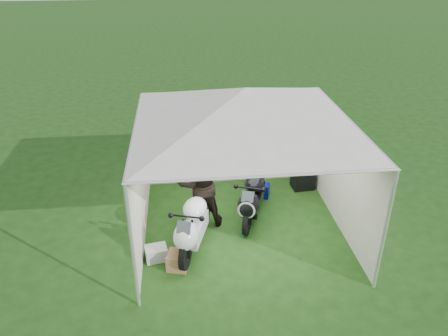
{
  "coord_description": "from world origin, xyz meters",
  "views": [
    {
      "loc": [
        -1.17,
        -7.42,
        5.32
      ],
      "look_at": [
        -0.35,
        0.35,
        1.23
      ],
      "focal_mm": 35.0,
      "sensor_mm": 36.0,
      "label": 1
    }
  ],
  "objects_px": {
    "motorcycle_white": "(193,223)",
    "crate_1": "(178,261)",
    "canopy_tent": "(245,110)",
    "motorcycle_black": "(253,195)",
    "person_dark_jacket": "(199,183)",
    "person_blue_jacket": "(253,170)",
    "equipment_box": "(303,179)",
    "crate_0": "(156,253)",
    "paddock_stand": "(260,190)"
  },
  "relations": [
    {
      "from": "person_dark_jacket",
      "to": "crate_1",
      "type": "bearing_deg",
      "value": 61.11
    },
    {
      "from": "motorcycle_black",
      "to": "paddock_stand",
      "type": "bearing_deg",
      "value": 90.0
    },
    {
      "from": "motorcycle_white",
      "to": "person_blue_jacket",
      "type": "height_order",
      "value": "person_blue_jacket"
    },
    {
      "from": "canopy_tent",
      "to": "motorcycle_black",
      "type": "xyz_separation_m",
      "value": [
        0.26,
        0.31,
        -2.03
      ]
    },
    {
      "from": "motorcycle_black",
      "to": "crate_0",
      "type": "relative_size",
      "value": 4.81
    },
    {
      "from": "canopy_tent",
      "to": "person_blue_jacket",
      "type": "bearing_deg",
      "value": 68.8
    },
    {
      "from": "person_blue_jacket",
      "to": "equipment_box",
      "type": "relative_size",
      "value": 3.26
    },
    {
      "from": "motorcycle_black",
      "to": "person_dark_jacket",
      "type": "distance_m",
      "value": 1.21
    },
    {
      "from": "equipment_box",
      "to": "crate_0",
      "type": "relative_size",
      "value": 1.24
    },
    {
      "from": "canopy_tent",
      "to": "crate_0",
      "type": "relative_size",
      "value": 14.26
    },
    {
      "from": "paddock_stand",
      "to": "person_blue_jacket",
      "type": "bearing_deg",
      "value": -135.96
    },
    {
      "from": "motorcycle_white",
      "to": "motorcycle_black",
      "type": "xyz_separation_m",
      "value": [
        1.29,
        0.9,
        -0.01
      ]
    },
    {
      "from": "person_blue_jacket",
      "to": "crate_1",
      "type": "bearing_deg",
      "value": -3.04
    },
    {
      "from": "person_dark_jacket",
      "to": "person_blue_jacket",
      "type": "height_order",
      "value": "person_dark_jacket"
    },
    {
      "from": "motorcycle_white",
      "to": "person_dark_jacket",
      "type": "bearing_deg",
      "value": 94.75
    },
    {
      "from": "canopy_tent",
      "to": "equipment_box",
      "type": "relative_size",
      "value": 11.48
    },
    {
      "from": "person_dark_jacket",
      "to": "motorcycle_white",
      "type": "bearing_deg",
      "value": 68.81
    },
    {
      "from": "motorcycle_black",
      "to": "equipment_box",
      "type": "distance_m",
      "value": 1.82
    },
    {
      "from": "motorcycle_white",
      "to": "crate_1",
      "type": "relative_size",
      "value": 5.56
    },
    {
      "from": "paddock_stand",
      "to": "crate_0",
      "type": "relative_size",
      "value": 1.09
    },
    {
      "from": "paddock_stand",
      "to": "equipment_box",
      "type": "xyz_separation_m",
      "value": [
        1.09,
        0.28,
        0.08
      ]
    },
    {
      "from": "paddock_stand",
      "to": "motorcycle_black",
      "type": "bearing_deg",
      "value": -110.17
    },
    {
      "from": "crate_0",
      "to": "crate_1",
      "type": "relative_size",
      "value": 1.11
    },
    {
      "from": "crate_0",
      "to": "motorcycle_black",
      "type": "bearing_deg",
      "value": 30.59
    },
    {
      "from": "person_dark_jacket",
      "to": "equipment_box",
      "type": "xyz_separation_m",
      "value": [
        2.53,
        1.25,
        -0.73
      ]
    },
    {
      "from": "person_dark_jacket",
      "to": "crate_1",
      "type": "height_order",
      "value": "person_dark_jacket"
    },
    {
      "from": "motorcycle_black",
      "to": "person_dark_jacket",
      "type": "height_order",
      "value": "person_dark_jacket"
    },
    {
      "from": "motorcycle_white",
      "to": "paddock_stand",
      "type": "height_order",
      "value": "motorcycle_white"
    },
    {
      "from": "person_blue_jacket",
      "to": "crate_0",
      "type": "distance_m",
      "value": 2.89
    },
    {
      "from": "motorcycle_white",
      "to": "motorcycle_black",
      "type": "relative_size",
      "value": 1.04
    },
    {
      "from": "canopy_tent",
      "to": "person_dark_jacket",
      "type": "bearing_deg",
      "value": 167.55
    },
    {
      "from": "person_blue_jacket",
      "to": "crate_1",
      "type": "distance_m",
      "value": 2.82
    },
    {
      "from": "motorcycle_white",
      "to": "person_blue_jacket",
      "type": "bearing_deg",
      "value": 64.76
    },
    {
      "from": "motorcycle_white",
      "to": "person_blue_jacket",
      "type": "relative_size",
      "value": 1.23
    },
    {
      "from": "paddock_stand",
      "to": "person_dark_jacket",
      "type": "relative_size",
      "value": 0.22
    },
    {
      "from": "motorcycle_black",
      "to": "canopy_tent",
      "type": "bearing_deg",
      "value": -110.4
    },
    {
      "from": "motorcycle_black",
      "to": "person_dark_jacket",
      "type": "relative_size",
      "value": 0.98
    },
    {
      "from": "canopy_tent",
      "to": "motorcycle_white",
      "type": "xyz_separation_m",
      "value": [
        -1.03,
        -0.59,
        -2.02
      ]
    },
    {
      "from": "motorcycle_black",
      "to": "crate_1",
      "type": "height_order",
      "value": "motorcycle_black"
    },
    {
      "from": "paddock_stand",
      "to": "crate_1",
      "type": "relative_size",
      "value": 1.21
    },
    {
      "from": "canopy_tent",
      "to": "motorcycle_white",
      "type": "relative_size",
      "value": 2.86
    },
    {
      "from": "motorcycle_black",
      "to": "crate_1",
      "type": "bearing_deg",
      "value": -117.44
    },
    {
      "from": "motorcycle_black",
      "to": "crate_0",
      "type": "bearing_deg",
      "value": -129.24
    },
    {
      "from": "motorcycle_white",
      "to": "crate_1",
      "type": "distance_m",
      "value": 0.77
    },
    {
      "from": "person_dark_jacket",
      "to": "crate_0",
      "type": "distance_m",
      "value": 1.63
    },
    {
      "from": "motorcycle_white",
      "to": "person_dark_jacket",
      "type": "xyz_separation_m",
      "value": [
        0.17,
        0.78,
        0.41
      ]
    },
    {
      "from": "paddock_stand",
      "to": "person_blue_jacket",
      "type": "xyz_separation_m",
      "value": [
        -0.2,
        -0.2,
        0.64
      ]
    },
    {
      "from": "crate_0",
      "to": "equipment_box",
      "type": "bearing_deg",
      "value": 34.19
    },
    {
      "from": "canopy_tent",
      "to": "equipment_box",
      "type": "xyz_separation_m",
      "value": [
        1.66,
        1.44,
        -2.33
      ]
    },
    {
      "from": "crate_0",
      "to": "paddock_stand",
      "type": "bearing_deg",
      "value": 41.25
    }
  ]
}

